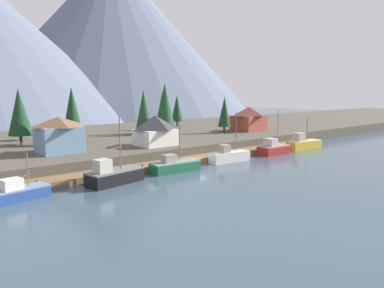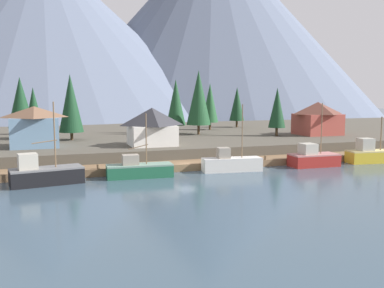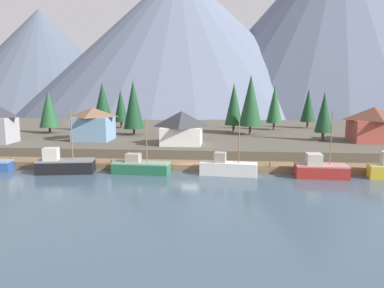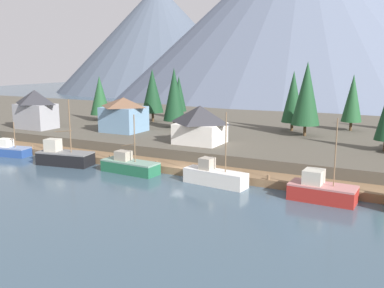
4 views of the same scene
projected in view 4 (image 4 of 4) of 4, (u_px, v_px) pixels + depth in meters
The scene contains 20 objects.
ground_plane at pixel (237, 152), 75.46m from camera, with size 400.00×400.00×1.00m, color #384C5B.
dock at pixel (188, 169), 59.63m from camera, with size 80.00×4.00×1.60m.
shoreline_bank at pixel (260, 132), 85.55m from camera, with size 400.00×56.00×2.50m, color #4C473D.
mountain_west_peak at pixel (158, 38), 220.58m from camera, with size 102.36×102.36×52.75m, color #475160.
mountain_central_peak at pixel (301, 13), 171.06m from camera, with size 147.75×147.75×67.18m, color slate.
fishing_boat_blue at pixel (10, 150), 70.19m from camera, with size 6.62×3.57×5.56m.
fishing_boat_black at pixel (64, 157), 64.09m from camera, with size 8.58×4.50×9.68m.
fishing_boat_green at pixel (129, 166), 59.55m from camera, with size 8.47×3.27×8.10m.
fishing_boat_white at pixel (214, 176), 53.70m from camera, with size 8.36×3.18×9.16m.
fishing_boat_red at pixel (321, 190), 47.59m from camera, with size 7.23×3.41×9.25m.
house_grey at pixel (36, 109), 81.76m from camera, with size 7.49×5.04×7.27m.
house_blue at pixel (124, 114), 78.29m from camera, with size 7.17×6.57×6.18m.
house_white at pixel (200, 124), 67.11m from camera, with size 7.31×6.30×5.89m.
conifer_near_left at pixel (100, 95), 92.19m from camera, with size 4.24×4.24×9.48m.
conifer_near_right at pixel (307, 93), 72.87m from camera, with size 4.78×4.78×12.60m.
conifer_mid_left at pixel (353, 98), 78.64m from camera, with size 3.66×3.66×10.30m.
conifer_mid_right at pixel (152, 91), 90.54m from camera, with size 4.54×4.54×11.02m.
conifer_back_left at pixel (179, 94), 96.66m from camera, with size 3.38×3.38×9.33m.
conifer_back_right at pixel (174, 94), 82.12m from camera, with size 4.20×4.20×11.41m.
conifer_centre at pixel (293, 97), 78.36m from camera, with size 3.96×3.96×10.91m.
Camera 4 is at (27.51, -48.96, 15.19)m, focal length 40.58 mm.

